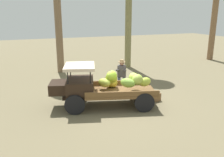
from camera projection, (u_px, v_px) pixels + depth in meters
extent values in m
plane|color=#72674A|center=(115.00, 103.00, 10.61)|extent=(60.00, 60.00, 0.00)
cube|color=black|center=(110.00, 96.00, 10.20)|extent=(3.95, 1.59, 0.16)
cylinder|color=black|center=(75.00, 105.00, 9.32)|extent=(0.82, 0.37, 0.81)
cylinder|color=black|center=(77.00, 92.00, 10.86)|extent=(0.82, 0.37, 0.81)
cylinder|color=black|center=(144.00, 103.00, 9.56)|extent=(0.82, 0.37, 0.81)
cylinder|color=black|center=(137.00, 90.00, 11.10)|extent=(0.82, 0.37, 0.81)
cube|color=brown|center=(120.00, 92.00, 10.19)|extent=(3.37, 2.52, 0.10)
cube|color=brown|center=(123.00, 94.00, 9.38)|extent=(2.89, 0.95, 0.22)
cube|color=brown|center=(118.00, 83.00, 10.92)|extent=(2.89, 0.95, 0.22)
cube|color=black|center=(80.00, 85.00, 9.96)|extent=(1.50, 1.77, 0.55)
cube|color=black|center=(59.00, 87.00, 9.90)|extent=(0.98, 1.22, 0.44)
cylinder|color=black|center=(68.00, 77.00, 9.15)|extent=(0.04, 0.04, 0.55)
cylinder|color=black|center=(70.00, 69.00, 10.39)|extent=(0.04, 0.04, 0.55)
cylinder|color=black|center=(90.00, 77.00, 9.23)|extent=(0.04, 0.04, 0.55)
cylinder|color=black|center=(90.00, 69.00, 10.47)|extent=(0.04, 0.04, 0.55)
cube|color=beige|center=(79.00, 66.00, 9.74)|extent=(1.61, 1.81, 0.12)
ellipsoid|color=#84B13E|center=(128.00, 83.00, 9.73)|extent=(0.75, 0.79, 0.45)
ellipsoid|color=#AFC44C|center=(134.00, 78.00, 10.13)|extent=(0.67, 0.76, 0.66)
ellipsoid|color=#ADBE40|center=(104.00, 83.00, 10.19)|extent=(0.65, 0.73, 0.40)
ellipsoid|color=#B3C634|center=(111.00, 79.00, 10.48)|extent=(0.72, 0.76, 0.64)
ellipsoid|color=#ABC44C|center=(137.00, 80.00, 9.78)|extent=(0.62, 0.61, 0.52)
ellipsoid|color=#B6CD41|center=(145.00, 82.00, 10.01)|extent=(0.70, 0.55, 0.44)
ellipsoid|color=#A5D035|center=(112.00, 76.00, 10.26)|extent=(0.70, 0.61, 0.47)
ellipsoid|color=yellow|center=(112.00, 83.00, 10.57)|extent=(0.69, 0.70, 0.47)
cylinder|color=#4D5D78|center=(124.00, 85.00, 11.85)|extent=(0.15, 0.15, 0.84)
cylinder|color=#4D5D78|center=(119.00, 85.00, 11.90)|extent=(0.15, 0.15, 0.84)
cube|color=#464244|center=(122.00, 71.00, 11.69)|extent=(0.47, 0.42, 0.58)
cylinder|color=#464244|center=(123.00, 70.00, 11.55)|extent=(0.13, 0.41, 0.10)
cylinder|color=#464244|center=(119.00, 70.00, 11.59)|extent=(0.41, 0.22, 0.10)
sphere|color=#936151|center=(122.00, 63.00, 11.58)|extent=(0.22, 0.22, 0.22)
cylinder|color=#91734F|center=(122.00, 62.00, 11.56)|extent=(0.34, 0.34, 0.02)
cylinder|color=#91734F|center=(122.00, 61.00, 11.55)|extent=(0.20, 0.20, 0.10)
cube|color=brown|center=(153.00, 96.00, 10.94)|extent=(0.56, 0.58, 0.37)
cylinder|color=olive|center=(129.00, 1.00, 16.57)|extent=(0.47, 0.47, 9.53)
cylinder|color=#7C6147|center=(57.00, 1.00, 15.08)|extent=(0.47, 0.47, 9.27)
cylinder|color=brown|center=(216.00, 5.00, 19.47)|extent=(0.49, 0.49, 9.18)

